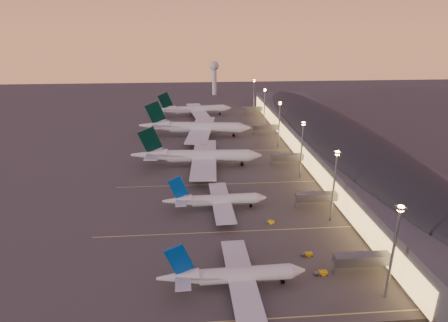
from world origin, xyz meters
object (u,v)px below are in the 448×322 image
(airliner_wide_near, at_px, (197,156))
(baggage_tug_c, at_px, (270,222))
(airliner_narrow_north, at_px, (215,200))
(baggage_tug_a, at_px, (321,273))
(airliner_wide_far, at_px, (193,110))
(radar_tower, at_px, (214,72))
(baggage_tug_b, at_px, (307,254))
(airliner_narrow_south, at_px, (233,275))
(airliner_wide_mid, at_px, (195,127))

(airliner_wide_near, relative_size, baggage_tug_c, 18.79)
(airliner_narrow_north, xyz_separation_m, baggage_tug_a, (26.73, -41.76, -3.11))
(airliner_narrow_north, relative_size, airliner_wide_far, 0.65)
(airliner_narrow_north, distance_m, baggage_tug_c, 22.30)
(airliner_wide_far, relative_size, radar_tower, 1.83)
(airliner_narrow_north, bearing_deg, baggage_tug_a, -59.15)
(airliner_narrow_north, height_order, airliner_wide_far, airliner_wide_far)
(airliner_narrow_north, distance_m, baggage_tug_b, 41.54)
(airliner_narrow_north, height_order, airliner_wide_near, airliner_wide_near)
(airliner_narrow_south, height_order, airliner_narrow_north, airliner_narrow_south)
(radar_tower, relative_size, baggage_tug_a, 9.00)
(airliner_wide_near, xyz_separation_m, baggage_tug_c, (24.53, -58.31, -4.78))
(baggage_tug_a, distance_m, baggage_tug_c, 30.64)
(airliner_narrow_south, xyz_separation_m, airliner_wide_far, (-9.31, 199.69, 1.31))
(radar_tower, distance_m, baggage_tug_b, 281.75)
(airliner_narrow_north, bearing_deg, airliner_wide_near, 95.91)
(airliner_narrow_north, distance_m, airliner_wide_mid, 99.05)
(airliner_wide_near, bearing_deg, radar_tower, 87.48)
(airliner_wide_mid, xyz_separation_m, baggage_tug_a, (33.44, -140.57, -5.21))
(airliner_wide_near, height_order, airliner_wide_far, airliner_wide_near)
(airliner_narrow_north, xyz_separation_m, airliner_wide_near, (-6.20, 46.02, 1.62))
(airliner_wide_near, relative_size, baggage_tug_b, 18.91)
(airliner_wide_near, relative_size, airliner_wide_mid, 0.92)
(airliner_narrow_south, xyz_separation_m, airliner_wide_near, (-8.00, 90.89, 1.62))
(radar_tower, bearing_deg, baggage_tug_b, -87.63)
(airliner_wide_far, bearing_deg, radar_tower, 69.21)
(airliner_narrow_south, height_order, airliner_wide_near, airliner_wide_near)
(airliner_narrow_north, bearing_deg, airliner_wide_mid, 92.13)
(airliner_wide_near, height_order, baggage_tug_b, airliner_wide_near)
(radar_tower, height_order, baggage_tug_a, radar_tower)
(airliner_wide_near, distance_m, airliner_wide_far, 108.81)
(baggage_tug_a, bearing_deg, airliner_wide_far, 98.27)
(airliner_narrow_south, distance_m, baggage_tug_b, 26.90)
(baggage_tug_a, bearing_deg, airliner_narrow_south, -174.50)
(airliner_wide_mid, height_order, baggage_tug_a, airliner_wide_mid)
(airliner_narrow_north, xyz_separation_m, airliner_wide_mid, (-6.72, 98.80, 2.10))
(airliner_wide_near, bearing_deg, airliner_wide_mid, 93.73)
(airliner_wide_far, xyz_separation_m, baggage_tug_c, (25.84, -167.11, -4.47))
(airliner_narrow_south, distance_m, baggage_tug_a, 25.31)
(radar_tower, distance_m, baggage_tug_a, 290.91)
(airliner_wide_mid, height_order, radar_tower, radar_tower)
(airliner_narrow_south, height_order, baggage_tug_b, airliner_narrow_south)
(airliner_wide_mid, relative_size, airliner_wide_far, 1.16)
(airliner_narrow_north, xyz_separation_m, radar_tower, (13.92, 248.08, 18.28))
(airliner_wide_mid, bearing_deg, baggage_tug_a, -69.34)
(airliner_wide_far, bearing_deg, baggage_tug_a, -87.96)
(radar_tower, xyz_separation_m, baggage_tug_c, (4.40, -260.38, -21.44))
(airliner_wide_mid, xyz_separation_m, airliner_wide_far, (-0.80, 56.01, -0.79))
(airliner_wide_near, distance_m, baggage_tug_b, 84.93)
(radar_tower, xyz_separation_m, baggage_tug_a, (12.80, -289.84, -21.39))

